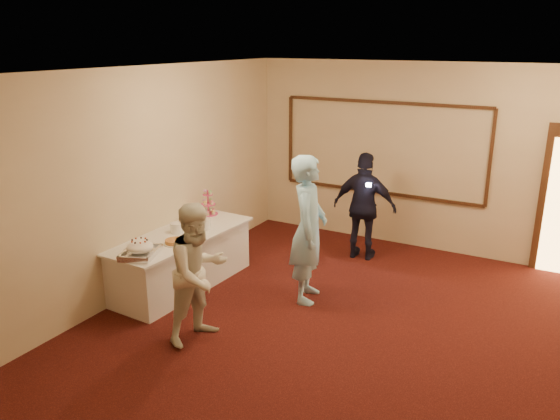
# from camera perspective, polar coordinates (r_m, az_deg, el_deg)

# --- Properties ---
(floor) EXTENTS (7.00, 7.00, 0.00)m
(floor) POSITION_cam_1_polar(r_m,az_deg,el_deg) (6.41, 6.46, -13.86)
(floor) COLOR black
(floor) RESTS_ON ground
(room_walls) EXTENTS (6.04, 7.04, 3.02)m
(room_walls) POSITION_cam_1_polar(r_m,az_deg,el_deg) (5.63, 7.16, 4.04)
(room_walls) COLOR beige
(room_walls) RESTS_ON floor
(wall_molding) EXTENTS (3.45, 0.04, 1.55)m
(wall_molding) POSITION_cam_1_polar(r_m,az_deg,el_deg) (9.18, 10.59, 6.35)
(wall_molding) COLOR #33170F
(wall_molding) RESTS_ON room_walls
(buffet_table) EXTENTS (0.98, 2.28, 0.77)m
(buffet_table) POSITION_cam_1_polar(r_m,az_deg,el_deg) (7.73, -10.17, -5.15)
(buffet_table) COLOR white
(buffet_table) RESTS_ON floor
(pavlova_tray) EXTENTS (0.54, 0.60, 0.20)m
(pavlova_tray) POSITION_cam_1_polar(r_m,az_deg,el_deg) (6.92, -14.41, -3.98)
(pavlova_tray) COLOR silver
(pavlova_tray) RESTS_ON buffet_table
(cupcake_stand) EXTENTS (0.29, 0.29, 0.42)m
(cupcake_stand) POSITION_cam_1_polar(r_m,az_deg,el_deg) (8.33, -7.52, 0.54)
(cupcake_stand) COLOR #CF3C75
(cupcake_stand) RESTS_ON buffet_table
(plate_stack_a) EXTENTS (0.17, 0.17, 0.14)m
(plate_stack_a) POSITION_cam_1_polar(r_m,az_deg,el_deg) (7.62, -10.78, -1.85)
(plate_stack_a) COLOR white
(plate_stack_a) RESTS_ON buffet_table
(plate_stack_b) EXTENTS (0.18, 0.18, 0.15)m
(plate_stack_b) POSITION_cam_1_polar(r_m,az_deg,el_deg) (7.72, -7.87, -1.43)
(plate_stack_b) COLOR white
(plate_stack_b) RESTS_ON buffet_table
(tart) EXTENTS (0.29, 0.29, 0.06)m
(tart) POSITION_cam_1_polar(r_m,az_deg,el_deg) (7.23, -10.96, -3.29)
(tart) COLOR white
(tart) RESTS_ON buffet_table
(man) EXTENTS (0.66, 0.82, 1.95)m
(man) POSITION_cam_1_polar(r_m,az_deg,el_deg) (7.05, 3.00, -2.01)
(man) COLOR #94D1F7
(man) RESTS_ON floor
(woman) EXTENTS (0.78, 0.91, 1.63)m
(woman) POSITION_cam_1_polar(r_m,az_deg,el_deg) (6.22, -8.48, -6.50)
(woman) COLOR silver
(woman) RESTS_ON floor
(guest) EXTENTS (1.02, 0.49, 1.69)m
(guest) POSITION_cam_1_polar(r_m,az_deg,el_deg) (8.53, 8.82, 0.36)
(guest) COLOR black
(guest) RESTS_ON floor
(camera_flash) EXTENTS (0.08, 0.06, 0.05)m
(camera_flash) POSITION_cam_1_polar(r_m,az_deg,el_deg) (8.15, 9.24, 2.61)
(camera_flash) COLOR white
(camera_flash) RESTS_ON guest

